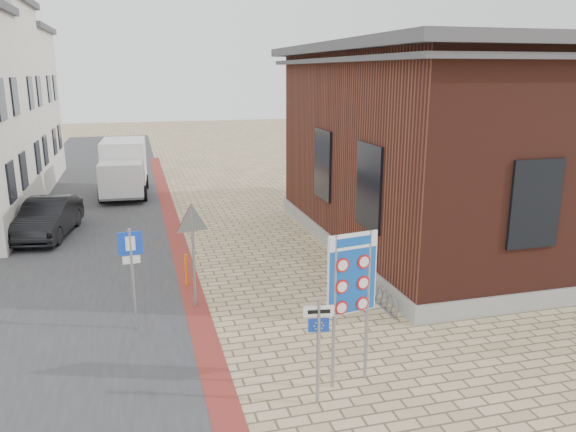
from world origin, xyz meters
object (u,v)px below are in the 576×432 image
border_sign (352,277)px  bollard (186,270)px  essen_sign (318,337)px  box_truck (124,168)px  sedan (48,218)px  parking_sign (132,262)px

border_sign → bollard: bearing=103.4°
border_sign → bollard: (-2.58, 5.99, -1.73)m
essen_sign → bollard: bearing=113.8°
bollard → box_truck: bearing=97.7°
essen_sign → bollard: size_ratio=2.18×
bollard → border_sign: bearing=-66.7°
sedan → bollard: (4.42, -6.34, -0.24)m
sedan → parking_sign: (3.00, -8.81, 0.97)m
box_truck → sedan: bearing=-108.7°
sedan → border_sign: size_ratio=1.41×
box_truck → parking_sign: (0.35, -15.52, 0.33)m
parking_sign → essen_sign: bearing=-56.2°
sedan → box_truck: box_truck is taller
box_truck → essen_sign: bearing=-76.8°
essen_sign → border_sign: bearing=40.6°
essen_sign → parking_sign: bearing=136.9°
border_sign → sedan: bearing=109.6°
parking_sign → bollard: 3.10m
essen_sign → parking_sign: parking_sign is taller
box_truck → parking_sign: bearing=-85.8°
parking_sign → bollard: bearing=55.5°
sedan → box_truck: 7.24m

